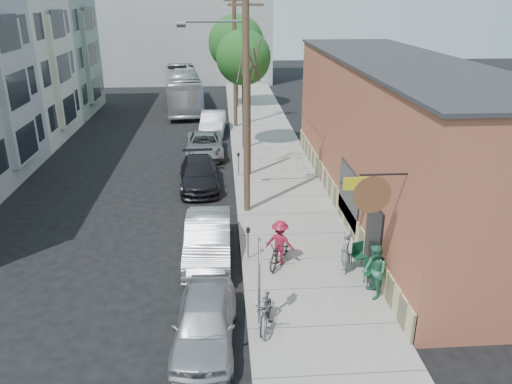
{
  "coord_description": "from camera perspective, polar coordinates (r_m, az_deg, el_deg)",
  "views": [
    {
      "loc": [
        1.4,
        -15.86,
        9.11
      ],
      "look_at": [
        2.76,
        3.28,
        1.5
      ],
      "focal_mm": 35.0,
      "sensor_mm": 36.0,
      "label": 1
    }
  ],
  "objects": [
    {
      "name": "utility_pole_near",
      "position": [
        20.79,
        -1.28,
        11.36
      ],
      "size": [
        3.57,
        0.28,
        10.0
      ],
      "color": "#503A28",
      "rests_on": "sidewalk"
    },
    {
      "name": "cyclist_bike",
      "position": [
        17.84,
        2.73,
        -6.65
      ],
      "size": [
        1.44,
        2.08,
        1.03
      ],
      "primitive_type": "imported",
      "rotation": [
        0.0,
        0.0,
        -0.43
      ],
      "color": "black",
      "rests_on": "sidewalk"
    },
    {
      "name": "car_4",
      "position": [
        35.44,
        -4.96,
        7.9
      ],
      "size": [
        1.84,
        4.62,
        1.49
      ],
      "primitive_type": "imported",
      "rotation": [
        0.0,
        0.0,
        -0.06
      ],
      "color": "silver",
      "rests_on": "ground"
    },
    {
      "name": "patio_chair_a",
      "position": [
        17.99,
        11.64,
        -7.13
      ],
      "size": [
        0.64,
        0.64,
        0.88
      ],
      "primitive_type": null,
      "rotation": [
        0.0,
        0.0,
        0.34
      ],
      "color": "#113E25",
      "rests_on": "sidewalk"
    },
    {
      "name": "patron_green",
      "position": [
        16.23,
        13.38,
        -8.82
      ],
      "size": [
        0.7,
        0.89,
        1.8
      ],
      "primitive_type": "imported",
      "rotation": [
        0.0,
        0.0,
        -1.54
      ],
      "color": "#29684D",
      "rests_on": "sidewalk"
    },
    {
      "name": "bus",
      "position": [
        43.8,
        -8.37,
        11.56
      ],
      "size": [
        3.92,
        11.85,
        3.24
      ],
      "primitive_type": "imported",
      "rotation": [
        0.0,
        0.0,
        0.1
      ],
      "color": "silver",
      "rests_on": "ground"
    },
    {
      "name": "tree_leafy_mid",
      "position": [
        30.4,
        -1.44,
        15.08
      ],
      "size": [
        3.24,
        3.24,
        7.14
      ],
      "color": "#44392C",
      "rests_on": "sidewalk"
    },
    {
      "name": "cafe_building",
      "position": [
        22.94,
        15.5,
        6.17
      ],
      "size": [
        6.6,
        20.2,
        6.61
      ],
      "color": "#985038",
      "rests_on": "ground"
    },
    {
      "name": "parking_meter_far",
      "position": [
        26.33,
        -2.01,
        3.64
      ],
      "size": [
        0.14,
        0.14,
        1.24
      ],
      "color": "slate",
      "rests_on": "sidewalk"
    },
    {
      "name": "tree_leafy_far",
      "position": [
        42.97,
        -2.27,
        16.63
      ],
      "size": [
        4.6,
        4.6,
        7.53
      ],
      "color": "#44392C",
      "rests_on": "sidewalk"
    },
    {
      "name": "car_1",
      "position": [
        18.45,
        -5.5,
        -5.36
      ],
      "size": [
        1.69,
        4.69,
        1.54
      ],
      "primitive_type": "imported",
      "rotation": [
        0.0,
        0.0,
        -0.01
      ],
      "color": "#AFB0B7",
      "rests_on": "ground"
    },
    {
      "name": "cyclist",
      "position": [
        17.69,
        2.75,
        -5.77
      ],
      "size": [
        1.22,
        0.99,
        1.65
      ],
      "primitive_type": "imported",
      "rotation": [
        0.0,
        0.0,
        2.73
      ],
      "color": "maroon",
      "rests_on": "sidewalk"
    },
    {
      "name": "car_2",
      "position": [
        25.35,
        -6.52,
        2.08
      ],
      "size": [
        2.2,
        4.85,
        1.38
      ],
      "primitive_type": "imported",
      "rotation": [
        0.0,
        0.0,
        0.06
      ],
      "color": "black",
      "rests_on": "ground"
    },
    {
      "name": "parked_bike_b",
      "position": [
        14.81,
        1.03,
        -13.21
      ],
      "size": [
        0.89,
        1.98,
        1.0
      ],
      "primitive_type": "imported",
      "rotation": [
        0.0,
        0.0,
        -0.12
      ],
      "color": "gray",
      "rests_on": "sidewalk"
    },
    {
      "name": "parked_bike_a",
      "position": [
        14.73,
        1.12,
        -13.56
      ],
      "size": [
        0.88,
        1.64,
        0.95
      ],
      "primitive_type": "imported",
      "rotation": [
        0.0,
        0.0,
        -0.29
      ],
      "color": "black",
      "rests_on": "sidewalk"
    },
    {
      "name": "ground",
      "position": [
        18.35,
        -7.97,
        -8.38
      ],
      "size": [
        120.0,
        120.0,
        0.0
      ],
      "primitive_type": "plane",
      "color": "black"
    },
    {
      "name": "patio_chair_b",
      "position": [
        16.99,
        13.12,
        -9.11
      ],
      "size": [
        0.52,
        0.52,
        0.88
      ],
      "primitive_type": null,
      "rotation": [
        0.0,
        0.0,
        -0.03
      ],
      "color": "#113E25",
      "rests_on": "sidewalk"
    },
    {
      "name": "car_3",
      "position": [
        30.39,
        -5.92,
        5.39
      ],
      "size": [
        2.35,
        4.88,
        1.34
      ],
      "primitive_type": "imported",
      "rotation": [
        0.0,
        0.0,
        0.03
      ],
      "color": "gray",
      "rests_on": "ground"
    },
    {
      "name": "parking_meter_near",
      "position": [
        17.96,
        -0.91,
        -5.28
      ],
      "size": [
        0.14,
        0.14,
        1.24
      ],
      "color": "slate",
      "rests_on": "sidewalk"
    },
    {
      "name": "sign_post",
      "position": [
        14.17,
        0.37,
        -9.28
      ],
      "size": [
        0.07,
        0.45,
        2.8
      ],
      "color": "slate",
      "rests_on": "sidewalk"
    },
    {
      "name": "tree_bare",
      "position": [
        26.03,
        -0.86,
        7.48
      ],
      "size": [
        0.24,
        0.24,
        5.2
      ],
      "color": "#44392C",
      "rests_on": "sidewalk"
    },
    {
      "name": "end_cap_building",
      "position": [
        58.05,
        -7.81,
        18.37
      ],
      "size": [
        18.0,
        8.0,
        12.0
      ],
      "primitive_type": "cube",
      "color": "#9FA09B",
      "rests_on": "ground"
    },
    {
      "name": "sidewalk",
      "position": [
        28.48,
        1.9,
        3.12
      ],
      "size": [
        4.5,
        58.0,
        0.15
      ],
      "primitive_type": "cube",
      "color": "gray",
      "rests_on": "ground"
    },
    {
      "name": "patron_grey",
      "position": [
        17.38,
        10.18,
        -6.76
      ],
      "size": [
        0.5,
        0.65,
        1.59
      ],
      "primitive_type": "imported",
      "rotation": [
        0.0,
        0.0,
        -1.79
      ],
      "color": "gray",
      "rests_on": "sidewalk"
    },
    {
      "name": "utility_pole_far",
      "position": [
        36.05,
        -2.46,
        15.61
      ],
      "size": [
        1.8,
        0.28,
        10.0
      ],
      "color": "#503A28",
      "rests_on": "sidewalk"
    },
    {
      "name": "car_0",
      "position": [
        14.28,
        -5.87,
        -14.55
      ],
      "size": [
        1.91,
        4.26,
        1.42
      ],
      "primitive_type": "imported",
      "rotation": [
        0.0,
        0.0,
        -0.06
      ],
      "color": "#A2A3AA",
      "rests_on": "ground"
    }
  ]
}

